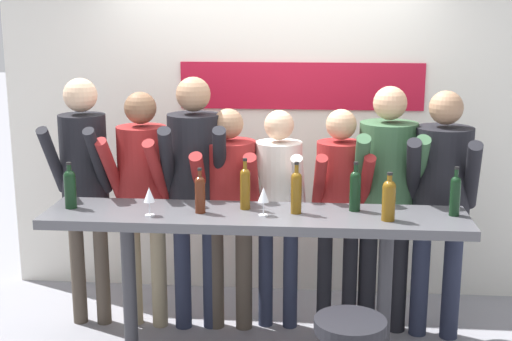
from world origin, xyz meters
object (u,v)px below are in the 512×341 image
object	(u,v)px
wine_bottle_1	(455,194)
wine_bottle_2	(200,192)
person_far_left	(84,173)
wine_bottle_6	(296,190)
tasting_table	(255,238)
wine_bottle_5	(389,198)
wine_glass_0	(149,196)
person_center_left	(195,176)
person_right	(339,197)
person_far_right	(387,184)
person_center_right	(278,195)
wine_glass_1	(264,196)
person_center	(229,197)
person_left	(143,184)
person_rightmost	(441,189)
wine_bottle_4	(245,186)
wine_bottle_0	(70,187)
wine_bottle_3	(355,189)

from	to	relation	value
wine_bottle_1	wine_bottle_2	world-z (taller)	wine_bottle_1
person_far_left	wine_bottle_1	distance (m)	2.51
person_far_left	wine_bottle_2	distance (m)	1.07
wine_bottle_6	tasting_table	bearing A→B (deg)	-176.67
wine_bottle_5	wine_glass_0	world-z (taller)	wine_bottle_5
person_center_left	person_right	xyz separation A→B (m)	(1.00, 0.03, -0.13)
person_far_right	person_center_right	bearing A→B (deg)	179.96
person_center_left	person_far_right	bearing A→B (deg)	-4.44
wine_glass_0	wine_glass_1	xyz separation A→B (m)	(0.69, 0.06, 0.00)
wine_bottle_6	wine_bottle_1	bearing A→B (deg)	2.09
person_center_left	person_center	bearing A→B (deg)	-4.13
person_right	wine_bottle_2	xyz separation A→B (m)	(-0.87, -0.59, 0.16)
tasting_table	person_left	xyz separation A→B (m)	(-0.84, 0.54, 0.19)
tasting_table	person_center	world-z (taller)	person_center
person_rightmost	person_center_right	bearing A→B (deg)	-174.40
wine_glass_1	tasting_table	bearing A→B (deg)	137.54
person_far_left	wine_bottle_1	bearing A→B (deg)	-10.67
wine_bottle_4	wine_bottle_6	distance (m)	0.33
wine_glass_1	person_center_right	bearing A→B (deg)	85.16
person_rightmost	wine_glass_1	xyz separation A→B (m)	(-1.16, -0.58, 0.08)
wine_bottle_0	wine_bottle_4	size ratio (longest dim) A/B	0.90
wine_glass_1	wine_bottle_3	bearing A→B (deg)	15.62
tasting_table	wine_bottle_2	size ratio (longest dim) A/B	9.23
tasting_table	person_left	bearing A→B (deg)	147.15
person_far_left	wine_glass_0	world-z (taller)	person_far_left
wine_glass_1	person_left	bearing A→B (deg)	146.46
wine_bottle_3	person_rightmost	bearing A→B (deg)	35.39
person_far_left	person_center_left	world-z (taller)	person_center_left
wine_bottle_3	wine_glass_0	size ratio (longest dim) A/B	1.76
tasting_table	wine_glass_0	bearing A→B (deg)	-169.96
person_center_right	wine_bottle_4	distance (m)	0.58
person_far_left	wine_bottle_5	bearing A→B (deg)	-16.38
person_far_left	wine_bottle_6	xyz separation A→B (m)	(1.50, -0.52, 0.05)
person_left	wine_glass_1	xyz separation A→B (m)	(0.89, -0.59, 0.09)
person_center_left	wine_bottle_2	world-z (taller)	person_center_left
wine_bottle_6	wine_glass_1	distance (m)	0.21
person_center_right	wine_bottle_1	world-z (taller)	person_center_right
person_right	wine_bottle_3	size ratio (longest dim) A/B	5.15
wine_bottle_2	wine_bottle_4	xyz separation A→B (m)	(0.27, 0.11, 0.02)
person_right	wine_bottle_0	xyz separation A→B (m)	(-1.70, -0.55, 0.17)
person_left	person_center	xyz separation A→B (m)	(0.61, 0.00, -0.08)
person_far_left	wine_glass_0	size ratio (longest dim) A/B	10.15
person_right	person_center_right	bearing A→B (deg)	169.87
tasting_table	person_right	xyz separation A→B (m)	(0.54, 0.56, 0.13)
person_center_right	person_center	bearing A→B (deg)	-166.42
person_rightmost	wine_bottle_1	bearing A→B (deg)	-80.90
tasting_table	person_left	size ratio (longest dim) A/B	1.53
person_rightmost	wine_bottle_3	size ratio (longest dim) A/B	5.58
person_center_right	wine_glass_0	size ratio (longest dim) A/B	8.95
person_center_right	person_rightmost	distance (m)	1.11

